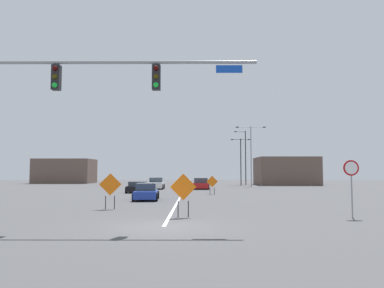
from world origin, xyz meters
TOP-DOWN VIEW (x-y plane):
  - ground at (0.00, 0.00)m, footprint 184.36×184.36m
  - road_centre_stripe at (0.00, 51.21)m, footprint 0.16×102.42m
  - traffic_signal_assembly at (-4.55, -0.01)m, footprint 12.62×0.44m
  - stop_sign at (8.85, 2.95)m, footprint 0.76×0.07m
  - street_lamp_far_left at (10.17, 51.39)m, footprint 2.05×0.24m
  - street_lamp_mid_left at (9.02, 47.79)m, footprint 3.31×0.24m
  - street_lamp_mid_right at (9.90, 42.25)m, footprint 4.58×0.24m
  - construction_sign_right_lane at (3.02, 22.39)m, footprint 1.14×0.05m
  - construction_sign_median_far at (-3.79, 7.23)m, footprint 1.30×0.33m
  - construction_sign_median_near at (0.69, 3.17)m, footprint 1.29×0.34m
  - car_blue_far at (-2.57, 14.77)m, footprint 2.14×4.38m
  - car_white_passing at (-3.73, 34.35)m, footprint 2.11×4.28m
  - car_black_mid at (-4.92, 25.75)m, footprint 2.18×3.87m
  - car_red_near at (2.12, 33.86)m, footprint 2.25×4.10m
  - roadside_building_west at (-24.74, 60.78)m, footprint 11.10×7.44m
  - roadside_building_east at (17.24, 50.97)m, footprint 10.05×8.61m

SIDE VIEW (x-z plane):
  - ground at x=0.00m, z-range 0.00..0.00m
  - road_centre_stripe at x=0.00m, z-range 0.00..0.01m
  - car_black_mid at x=-4.92m, z-range -0.01..1.17m
  - car_blue_far at x=-2.57m, z-range -0.04..1.28m
  - car_red_near at x=2.12m, z-range -0.04..1.41m
  - car_white_passing at x=-3.73m, z-range -0.04..1.45m
  - construction_sign_right_lane at x=3.02m, z-range 0.24..2.08m
  - construction_sign_median_far at x=-3.79m, z-range 0.29..2.42m
  - construction_sign_median_near at x=0.69m, z-range 0.30..2.42m
  - stop_sign at x=8.85m, z-range 0.56..3.34m
  - roadside_building_east at x=17.24m, z-range 0.00..4.78m
  - roadside_building_west at x=-24.74m, z-range 0.00..4.83m
  - street_lamp_mid_left at x=9.02m, z-range 0.73..8.53m
  - street_lamp_far_left at x=10.17m, z-range 0.44..9.95m
  - traffic_signal_assembly at x=-4.55m, z-range 1.80..9.12m
  - street_lamp_mid_right at x=9.90m, z-range 0.86..10.08m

